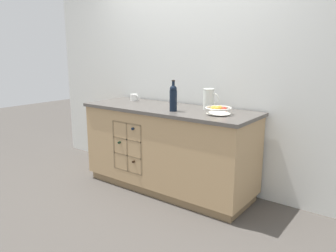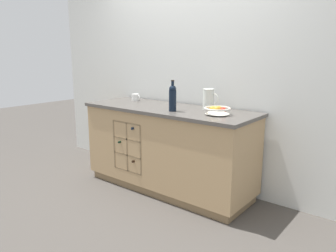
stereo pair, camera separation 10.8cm
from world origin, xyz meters
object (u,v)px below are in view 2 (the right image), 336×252
Objects in this scene: white_pitcher at (209,99)px; fruit_bowl at (217,110)px; ceramic_mug at (136,97)px; standing_wine_bottle at (173,97)px.

fruit_bowl is at bearing -40.85° from white_pitcher.
standing_wine_bottle reaches higher than ceramic_mug.
ceramic_mug is 0.39× the size of standing_wine_bottle.
white_pitcher is 0.69× the size of standing_wine_bottle.
white_pitcher reaches higher than ceramic_mug.
fruit_bowl is 1.27m from ceramic_mug.
ceramic_mug is (-1.04, -0.00, -0.07)m from white_pitcher.
fruit_bowl reaches higher than ceramic_mug.
ceramic_mug is at bearing 171.85° from fruit_bowl.
standing_wine_bottle is at bearing -128.34° from white_pitcher.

